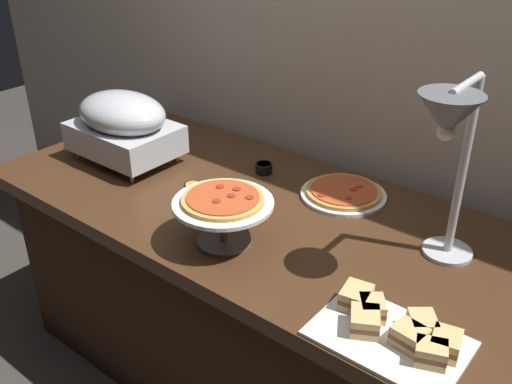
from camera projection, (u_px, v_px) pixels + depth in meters
ground_plane at (257, 375)px, 2.23m from camera, size 8.00×8.00×0.00m
back_wall at (346, 42)px, 2.01m from camera, size 4.40×0.04×2.40m
buffet_table at (257, 297)px, 2.05m from camera, size 1.90×0.84×0.76m
chafing_dish at (123, 124)px, 2.11m from camera, size 0.39×0.28×0.26m
heat_lamp at (450, 134)px, 1.34m from camera, size 0.15×0.32×0.53m
pizza_plate_front at (343, 193)px, 1.92m from camera, size 0.29×0.29×0.03m
pizza_plate_center at (223, 206)px, 1.63m from camera, size 0.29×0.29×0.16m
sandwich_platter at (394, 329)px, 1.32m from camera, size 0.35×0.23×0.06m
sauce_cup_near at (193, 188)px, 1.94m from camera, size 0.06×0.06×0.03m
sauce_cup_far at (264, 168)px, 2.08m from camera, size 0.06×0.06×0.04m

